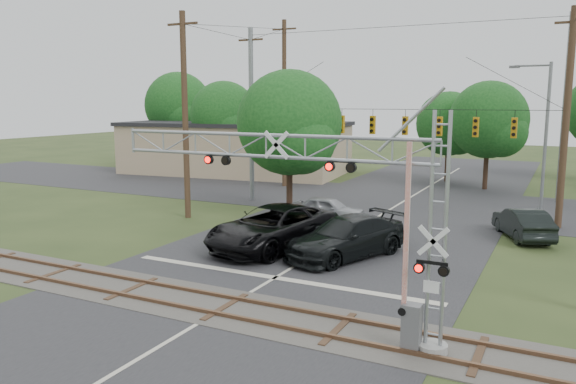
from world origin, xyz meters
The scene contains 14 objects.
ground centered at (0.00, 0.00, 0.00)m, with size 160.00×160.00×0.00m, color #2D3C1B.
road_main centered at (0.00, 10.00, 0.01)m, with size 14.00×90.00×0.02m, color #29292C.
road_cross centered at (0.00, 24.00, 0.01)m, with size 90.00×12.00×0.02m, color #29292C.
railroad_track centered at (0.00, 2.00, 0.03)m, with size 90.00×3.20×0.17m.
crossing_gantry centered at (3.74, 1.65, 4.09)m, with size 10.69×0.83×6.53m.
traffic_signal_span centered at (0.85, 20.00, 5.65)m, with size 19.34×0.36×11.50m.
pickup_black centered at (-2.15, 9.40, 0.98)m, with size 3.26×7.07×1.97m, color black.
car_dark centered at (1.36, 9.54, 0.88)m, with size 2.47×6.07×1.76m, color black.
sedan_silver centered at (-2.16, 15.95, 0.70)m, with size 1.66×4.12×1.40m, color #95979C.
suv_dark centered at (7.96, 16.66, 0.76)m, with size 1.61×4.62×1.52m, color black.
commercial_building centered at (-18.38, 32.24, 2.39)m, with size 21.44×12.70×4.77m.
streetlight centered at (8.26, 24.23, 5.04)m, with size 2.40×0.25×9.01m.
utility_poles centered at (2.00, 22.51, 6.14)m, with size 23.41×30.43×12.85m.
treeline centered at (-3.04, 31.61, 5.56)m, with size 57.26×31.52×9.69m.
Camera 1 is at (9.77, -12.82, 6.77)m, focal length 35.00 mm.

